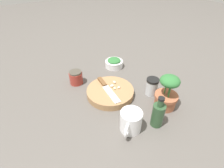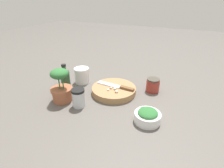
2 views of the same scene
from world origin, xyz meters
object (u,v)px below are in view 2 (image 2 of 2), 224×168
(herb_bowl, at_px, (147,116))
(coffee_mug, at_px, (82,75))
(chef_knife, at_px, (118,86))
(garlic_cloves, at_px, (113,89))
(oil_bottle, at_px, (65,79))
(honey_jar, at_px, (153,85))
(cutting_board, at_px, (114,90))
(spice_jar, at_px, (78,98))
(potted_herb, at_px, (61,87))

(herb_bowl, distance_m, coffee_mug, 0.53)
(chef_knife, distance_m, garlic_cloves, 0.05)
(coffee_mug, height_order, oil_bottle, oil_bottle)
(garlic_cloves, distance_m, honey_jar, 0.24)
(cutting_board, xyz_separation_m, honey_jar, (-0.19, -0.12, 0.02))
(herb_bowl, bearing_deg, coffee_mug, -22.86)
(garlic_cloves, xyz_separation_m, spice_jar, (0.12, 0.17, 0.01))
(spice_jar, xyz_separation_m, potted_herb, (0.11, -0.01, 0.03))
(garlic_cloves, height_order, coffee_mug, coffee_mug)
(herb_bowl, distance_m, honey_jar, 0.29)
(honey_jar, xyz_separation_m, oil_bottle, (0.47, 0.20, 0.02))
(honey_jar, xyz_separation_m, potted_herb, (0.41, 0.31, 0.04))
(cutting_board, height_order, spice_jar, spice_jar)
(garlic_cloves, xyz_separation_m, honey_jar, (-0.18, -0.15, -0.00))
(honey_jar, bearing_deg, cutting_board, 31.48)
(spice_jar, relative_size, honey_jar, 1.21)
(chef_knife, bearing_deg, spice_jar, 153.32)
(potted_herb, bearing_deg, cutting_board, -137.95)
(chef_knife, relative_size, spice_jar, 2.40)
(spice_jar, relative_size, oil_bottle, 0.61)
(cutting_board, xyz_separation_m, spice_jar, (0.10, 0.20, 0.03))
(oil_bottle, distance_m, potted_herb, 0.13)
(herb_bowl, bearing_deg, potted_herb, 3.02)
(herb_bowl, height_order, oil_bottle, oil_bottle)
(chef_knife, bearing_deg, cutting_board, 127.17)
(potted_herb, bearing_deg, oil_bottle, -59.08)
(cutting_board, relative_size, potted_herb, 1.39)
(herb_bowl, relative_size, spice_jar, 1.24)
(cutting_board, bearing_deg, oil_bottle, 15.80)
(herb_bowl, height_order, potted_herb, potted_herb)
(potted_herb, bearing_deg, chef_knife, -138.51)
(coffee_mug, bearing_deg, oil_bottle, 73.43)
(cutting_board, height_order, herb_bowl, herb_bowl)
(chef_knife, xyz_separation_m, oil_bottle, (0.30, 0.09, 0.02))
(chef_knife, relative_size, oil_bottle, 1.47)
(garlic_cloves, bearing_deg, herb_bowl, 149.76)
(spice_jar, xyz_separation_m, coffee_mug, (0.14, -0.24, 0.00))
(cutting_board, xyz_separation_m, herb_bowl, (-0.24, 0.17, 0.01))
(spice_jar, bearing_deg, coffee_mug, -58.96)
(cutting_board, distance_m, coffee_mug, 0.25)
(spice_jar, xyz_separation_m, oil_bottle, (0.18, -0.12, 0.01))
(herb_bowl, height_order, spice_jar, spice_jar)
(coffee_mug, distance_m, oil_bottle, 0.12)
(spice_jar, distance_m, potted_herb, 0.11)
(oil_bottle, bearing_deg, chef_knife, -162.94)
(cutting_board, bearing_deg, potted_herb, 42.05)
(honey_jar, relative_size, potted_herb, 0.44)
(coffee_mug, xyz_separation_m, honey_jar, (-0.44, -0.08, -0.01))
(chef_knife, distance_m, coffee_mug, 0.26)
(potted_herb, bearing_deg, spice_jar, 176.45)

